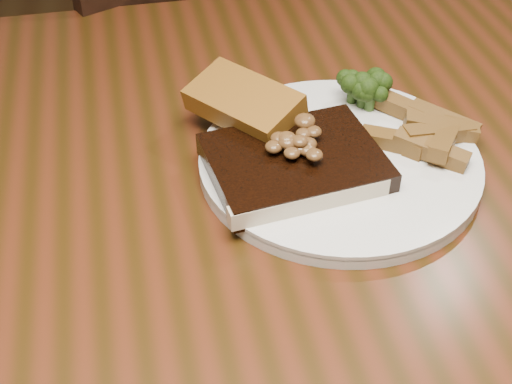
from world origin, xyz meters
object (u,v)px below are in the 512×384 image
(plate, at_px, (339,163))
(dining_table, at_px, (245,269))
(chair_far, at_px, (177,84))
(steak, at_px, (295,164))
(potato_wedges, at_px, (407,134))
(garlic_bread, at_px, (244,118))

(plate, bearing_deg, dining_table, -161.89)
(chair_far, bearing_deg, dining_table, 66.21)
(chair_far, xyz_separation_m, steak, (0.06, -0.62, 0.28))
(steak, xyz_separation_m, potato_wedges, (0.13, 0.02, -0.00))
(plate, xyz_separation_m, potato_wedges, (0.08, 0.01, 0.02))
(plate, distance_m, garlic_bread, 0.11)
(plate, relative_size, garlic_bread, 2.43)
(chair_far, height_order, potato_wedges, chair_far)
(plate, relative_size, potato_wedges, 2.90)
(dining_table, height_order, plate, plate)
(dining_table, xyz_separation_m, chair_far, (-0.01, 0.64, -0.16))
(plate, height_order, potato_wedges, potato_wedges)
(plate, bearing_deg, garlic_bread, 139.78)
(chair_far, relative_size, plate, 3.12)
(potato_wedges, bearing_deg, dining_table, -165.90)
(dining_table, xyz_separation_m, garlic_bread, (0.02, 0.11, 0.12))
(plate, distance_m, steak, 0.06)
(dining_table, distance_m, chair_far, 0.66)
(chair_far, xyz_separation_m, garlic_bread, (0.03, -0.53, 0.28))
(chair_far, height_order, plate, chair_far)
(dining_table, relative_size, garlic_bread, 13.48)
(dining_table, height_order, potato_wedges, potato_wedges)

